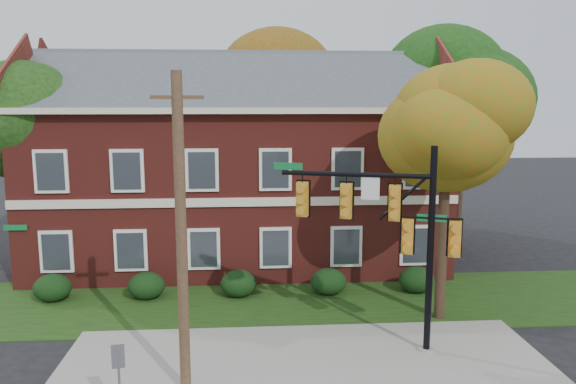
{
  "coord_description": "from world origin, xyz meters",
  "views": [
    {
      "loc": [
        -1.56,
        -14.19,
        7.42
      ],
      "look_at": [
        -0.35,
        3.0,
        4.68
      ],
      "focal_mm": 35.0,
      "sensor_mm": 36.0,
      "label": 1
    }
  ],
  "objects": [
    {
      "name": "utility_pole",
      "position": [
        -3.25,
        -0.47,
        4.15
      ],
      "size": [
        1.28,
        0.28,
        8.19
      ],
      "rotation": [
        0.0,
        0.0,
        0.03
      ],
      "color": "#473221",
      "rests_on": "ground"
    },
    {
      "name": "tree_far_rear",
      "position": [
        -0.66,
        19.79,
        8.84
      ],
      "size": [
        6.84,
        6.46,
        11.52
      ],
      "color": "black",
      "rests_on": "ground"
    },
    {
      "name": "traffic_signal",
      "position": [
        2.63,
        1.69,
        3.86
      ],
      "size": [
        5.36,
        1.82,
        6.22
      ],
      "rotation": [
        0.0,
        0.0,
        -0.31
      ],
      "color": "gray",
      "rests_on": "ground"
    },
    {
      "name": "hedge_center",
      "position": [
        -2.0,
        6.7,
        0.53
      ],
      "size": [
        1.4,
        1.26,
        1.05
      ],
      "primitive_type": "ellipsoid",
      "color": "black",
      "rests_on": "ground"
    },
    {
      "name": "hedge_far_left",
      "position": [
        -9.0,
        6.7,
        0.53
      ],
      "size": [
        1.4,
        1.26,
        1.05
      ],
      "primitive_type": "ellipsoid",
      "color": "black",
      "rests_on": "ground"
    },
    {
      "name": "tree_near_right",
      "position": [
        5.22,
        3.87,
        6.67
      ],
      "size": [
        4.5,
        4.25,
        8.58
      ],
      "color": "black",
      "rests_on": "ground"
    },
    {
      "name": "sign_post",
      "position": [
        -4.56,
        -2.0,
        1.38
      ],
      "size": [
        0.3,
        0.1,
        2.03
      ],
      "rotation": [
        0.0,
        0.0,
        0.2
      ],
      "color": "slate",
      "rests_on": "ground"
    },
    {
      "name": "ground",
      "position": [
        0.0,
        0.0,
        0.0
      ],
      "size": [
        120.0,
        120.0,
        0.0
      ],
      "primitive_type": "plane",
      "color": "black",
      "rests_on": "ground"
    },
    {
      "name": "grass_strip",
      "position": [
        0.0,
        6.0,
        0.02
      ],
      "size": [
        30.0,
        6.0,
        0.04
      ],
      "primitive_type": "cube",
      "color": "#193811",
      "rests_on": "ground"
    },
    {
      "name": "tree_left_rear",
      "position": [
        -11.73,
        10.84,
        6.68
      ],
      "size": [
        5.4,
        5.1,
        8.88
      ],
      "color": "black",
      "rests_on": "ground"
    },
    {
      "name": "hedge_left",
      "position": [
        -5.5,
        6.7,
        0.53
      ],
      "size": [
        1.4,
        1.26,
        1.05
      ],
      "primitive_type": "ellipsoid",
      "color": "black",
      "rests_on": "ground"
    },
    {
      "name": "hedge_right",
      "position": [
        1.5,
        6.7,
        0.53
      ],
      "size": [
        1.4,
        1.26,
        1.05
      ],
      "primitive_type": "ellipsoid",
      "color": "black",
      "rests_on": "ground"
    },
    {
      "name": "hedge_far_right",
      "position": [
        5.0,
        6.7,
        0.53
      ],
      "size": [
        1.4,
        1.26,
        1.05
      ],
      "primitive_type": "ellipsoid",
      "color": "black",
      "rests_on": "ground"
    },
    {
      "name": "tree_right_rear",
      "position": [
        9.31,
        12.81,
        8.12
      ],
      "size": [
        6.3,
        5.95,
        10.62
      ],
      "color": "black",
      "rests_on": "ground"
    },
    {
      "name": "sidewalk",
      "position": [
        0.0,
        1.0,
        0.04
      ],
      "size": [
        14.0,
        5.0,
        0.08
      ],
      "primitive_type": "cube",
      "color": "gray",
      "rests_on": "ground"
    },
    {
      "name": "apartment_building",
      "position": [
        -2.0,
        11.95,
        4.99
      ],
      "size": [
        18.8,
        8.8,
        9.74
      ],
      "color": "maroon",
      "rests_on": "ground"
    }
  ]
}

